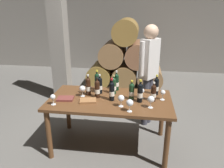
{
  "coord_description": "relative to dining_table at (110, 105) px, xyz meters",
  "views": [
    {
      "loc": [
        0.42,
        -2.75,
        2.0
      ],
      "look_at": [
        0.0,
        0.2,
        0.91
      ],
      "focal_mm": 35.06,
      "sensor_mm": 36.0,
      "label": 1
    }
  ],
  "objects": [
    {
      "name": "ground_plane",
      "position": [
        0.0,
        0.0,
        -0.67
      ],
      "size": [
        14.0,
        14.0,
        0.0
      ],
      "primitive_type": "plane",
      "color": "#66635E"
    },
    {
      "name": "cellar_back_wall",
      "position": [
        0.0,
        4.2,
        0.73
      ],
      "size": [
        10.0,
        0.24,
        2.8
      ],
      "primitive_type": "cube",
      "color": "gray",
      "rests_on": "ground_plane"
    },
    {
      "name": "barrel_stack",
      "position": [
        0.0,
        2.6,
        -0.01
      ],
      "size": [
        1.86,
        0.9,
        1.69
      ],
      "color": "olive",
      "rests_on": "ground_plane"
    },
    {
      "name": "stone_pillar",
      "position": [
        -1.3,
        1.6,
        0.63
      ],
      "size": [
        0.32,
        0.32,
        2.6
      ],
      "primitive_type": "cube",
      "color": "gray",
      "rests_on": "ground_plane"
    },
    {
      "name": "dining_table",
      "position": [
        0.0,
        0.0,
        0.0
      ],
      "size": [
        1.7,
        0.9,
        0.76
      ],
      "color": "brown",
      "rests_on": "ground_plane"
    },
    {
      "name": "wine_bottle_0",
      "position": [
        0.59,
        0.02,
        0.21
      ],
      "size": [
        0.07,
        0.07,
        0.27
      ],
      "color": "black",
      "rests_on": "dining_table"
    },
    {
      "name": "wine_bottle_1",
      "position": [
        0.64,
        0.26,
        0.22
      ],
      "size": [
        0.07,
        0.07,
        0.3
      ],
      "color": "black",
      "rests_on": "dining_table"
    },
    {
      "name": "wine_bottle_2",
      "position": [
        0.05,
        0.35,
        0.22
      ],
      "size": [
        0.07,
        0.07,
        0.31
      ],
      "color": "black",
      "rests_on": "dining_table"
    },
    {
      "name": "wine_bottle_3",
      "position": [
        0.02,
        0.2,
        0.22
      ],
      "size": [
        0.07,
        0.07,
        0.29
      ],
      "color": "#19381E",
      "rests_on": "dining_table"
    },
    {
      "name": "wine_bottle_4",
      "position": [
        -0.18,
        0.19,
        0.22
      ],
      "size": [
        0.07,
        0.07,
        0.29
      ],
      "color": "black",
      "rests_on": "dining_table"
    },
    {
      "name": "wine_bottle_5",
      "position": [
        0.41,
        -0.03,
        0.23
      ],
      "size": [
        0.07,
        0.07,
        0.32
      ],
      "color": "black",
      "rests_on": "dining_table"
    },
    {
      "name": "wine_bottle_6",
      "position": [
        0.3,
        0.03,
        0.21
      ],
      "size": [
        0.07,
        0.07,
        0.28
      ],
      "color": "#19381E",
      "rests_on": "dining_table"
    },
    {
      "name": "wine_bottle_7",
      "position": [
        -0.33,
        0.11,
        0.22
      ],
      "size": [
        0.07,
        0.07,
        0.31
      ],
      "color": "black",
      "rests_on": "dining_table"
    },
    {
      "name": "wine_bottle_8",
      "position": [
        -0.19,
        0.03,
        0.22
      ],
      "size": [
        0.07,
        0.07,
        0.3
      ],
      "color": "black",
      "rests_on": "dining_table"
    },
    {
      "name": "wine_bottle_9",
      "position": [
        -0.24,
        0.31,
        0.23
      ],
      "size": [
        0.07,
        0.07,
        0.32
      ],
      "color": "black",
      "rests_on": "dining_table"
    },
    {
      "name": "wine_bottle_10",
      "position": [
        0.03,
        -0.03,
        0.23
      ],
      "size": [
        0.07,
        0.07,
        0.32
      ],
      "color": "black",
      "rests_on": "dining_table"
    },
    {
      "name": "wine_glass_0",
      "position": [
        0.43,
        0.09,
        0.2
      ],
      "size": [
        0.07,
        0.07,
        0.15
      ],
      "color": "white",
      "rests_on": "dining_table"
    },
    {
      "name": "wine_glass_1",
      "position": [
        0.18,
        -0.21,
        0.2
      ],
      "size": [
        0.08,
        0.08,
        0.16
      ],
      "color": "white",
      "rests_on": "dining_table"
    },
    {
      "name": "wine_glass_2",
      "position": [
        0.29,
        -0.34,
        0.2
      ],
      "size": [
        0.09,
        0.09,
        0.16
      ],
      "color": "white",
      "rests_on": "dining_table"
    },
    {
      "name": "wine_glass_3",
      "position": [
        0.55,
        -0.2,
        0.2
      ],
      "size": [
        0.09,
        0.09,
        0.16
      ],
      "color": "white",
      "rests_on": "dining_table"
    },
    {
      "name": "wine_glass_4",
      "position": [
        0.72,
        0.07,
        0.19
      ],
      "size": [
        0.07,
        0.07,
        0.14
      ],
      "color": "white",
      "rests_on": "dining_table"
    },
    {
      "name": "wine_glass_5",
      "position": [
        -0.4,
        0.04,
        0.2
      ],
      "size": [
        0.09,
        0.09,
        0.16
      ],
      "color": "white",
      "rests_on": "dining_table"
    },
    {
      "name": "wine_glass_6",
      "position": [
        -0.71,
        -0.28,
        0.19
      ],
      "size": [
        0.07,
        0.07,
        0.14
      ],
      "color": "white",
      "rests_on": "dining_table"
    },
    {
      "name": "tasting_notebook",
      "position": [
        -0.28,
        -0.13,
        0.11
      ],
      "size": [
        0.25,
        0.2,
        0.03
      ],
      "primitive_type": "cube",
      "rotation": [
        0.0,
        0.0,
        0.21
      ],
      "color": "#936038",
      "rests_on": "dining_table"
    },
    {
      "name": "leather_ledger",
      "position": [
        -0.61,
        -0.1,
        0.11
      ],
      "size": [
        0.24,
        0.18,
        0.03
      ],
      "primitive_type": "cube",
      "rotation": [
        0.0,
        0.0,
        0.11
      ],
      "color": "brown",
      "rests_on": "dining_table"
    },
    {
      "name": "sommelier_presenting",
      "position": [
        0.54,
        0.75,
        0.37
      ],
      "size": [
        0.33,
        0.42,
        1.72
      ],
      "color": "#383842",
      "rests_on": "ground_plane"
    }
  ]
}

